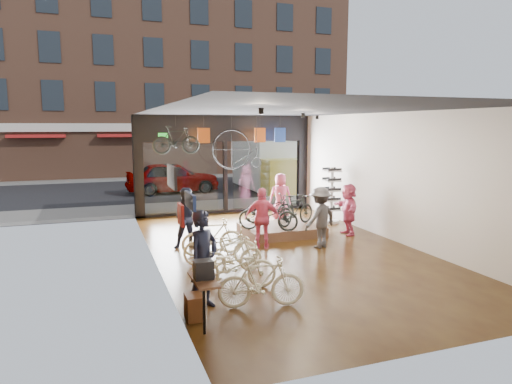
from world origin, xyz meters
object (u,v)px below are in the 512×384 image
customer_0 (204,260)px  customer_4 (281,196)px  floor_bike_2 (234,266)px  customer_2 (263,218)px  floor_bike_1 (261,282)px  street_car (173,177)px  customer_1 (188,219)px  penny_farthing (240,151)px  floor_bike_4 (221,246)px  hung_bike (176,140)px  floor_bike_3 (233,255)px  customer_5 (348,209)px  display_bike_left (268,215)px  box_truck (271,166)px  display_bike_mid (296,210)px  display_platform (281,230)px  floor_bike_5 (212,237)px  sunglasses_rack (331,195)px  customer_3 (320,217)px

customer_0 → customer_4: 8.47m
floor_bike_2 → customer_2: size_ratio=1.05×
floor_bike_1 → customer_4: bearing=-13.5°
street_car → customer_1: bearing=172.9°
floor_bike_2 → penny_farthing: 7.72m
floor_bike_4 → hung_bike: (-0.19, 4.93, 2.44)m
floor_bike_3 → customer_5: 5.20m
customer_0 → floor_bike_4: bearing=31.5°
display_bike_left → hung_bike: bearing=67.4°
customer_2 → customer_5: (3.12, 0.66, -0.05)m
box_truck → customer_1: size_ratio=3.85×
box_truck → display_bike_mid: size_ratio=4.08×
display_platform → hung_bike: (-2.83, 2.44, 2.78)m
display_platform → customer_1: (-3.09, -0.70, 0.71)m
display_bike_left → customer_2: bearing=-179.2°
floor_bike_2 → customer_5: bearing=-38.0°
display_bike_left → customer_0: bearing=177.1°
floor_bike_1 → customer_5: bearing=-33.6°
customer_0 → customer_2: (2.50, 3.59, -0.08)m
floor_bike_2 → customer_0: bearing=153.1°
customer_2 → floor_bike_2: bearing=81.9°
floor_bike_5 → hung_bike: bearing=6.5°
floor_bike_5 → hung_bike: (-0.23, 3.94, 2.43)m
floor_bike_3 → customer_0: (-1.09, -1.74, 0.49)m
street_car → hung_bike: size_ratio=2.96×
customer_5 → sunglasses_rack: sunglasses_rack is taller
customer_1 → floor_bike_2: bearing=-77.0°
floor_bike_3 → hung_bike: hung_bike is taller
floor_bike_3 → customer_5: (4.53, 2.52, 0.36)m
customer_0 → display_platform: bearing=17.3°
floor_bike_1 → floor_bike_2: size_ratio=0.92×
floor_bike_3 → customer_3: (2.98, 1.42, 0.41)m
display_bike_mid → customer_4: 2.41m
floor_bike_3 → sunglasses_rack: bearing=-56.5°
display_bike_left → sunglasses_rack: sunglasses_rack is taller
box_truck → customer_0: bearing=-115.9°
street_car → floor_bike_3: size_ratio=3.11×
customer_1 → customer_5: 5.08m
display_bike_left → customer_1: bearing=125.0°
customer_0 → customer_5: customer_0 is taller
display_bike_mid → customer_1: customer_1 is taller
box_truck → hung_bike: (-6.08, -6.80, 1.62)m
display_bike_left → sunglasses_rack: (2.97, 1.55, 0.22)m
floor_bike_1 → sunglasses_rack: bearing=-26.5°
hung_bike → floor_bike_2: bearing=-178.3°
display_bike_mid → display_bike_left: bearing=85.0°
customer_4 → display_bike_mid: bearing=90.8°
floor_bike_1 → floor_bike_4: (-0.04, 2.76, -0.01)m
floor_bike_1 → display_bike_left: (1.95, 4.72, 0.28)m
floor_bike_1 → customer_3: customer_3 is taller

